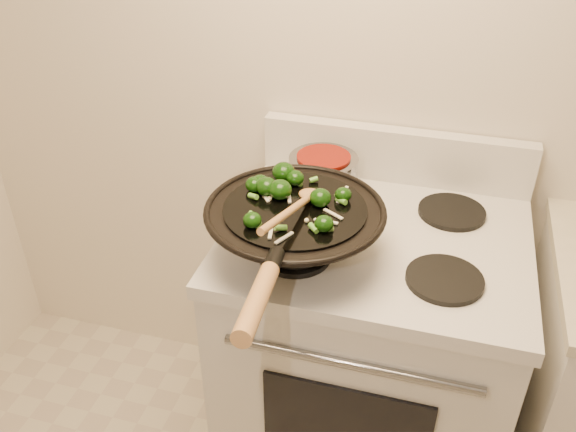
# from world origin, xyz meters

# --- Properties ---
(stove) EXTENTS (0.78, 0.67, 1.08)m
(stove) POSITION_xyz_m (-0.29, 1.17, 0.47)
(stove) COLOR silver
(stove) RESTS_ON ground
(wok) EXTENTS (0.43, 0.71, 0.20)m
(wok) POSITION_xyz_m (-0.47, 1.01, 1.01)
(wok) COLOR black
(wok) RESTS_ON stove
(stirfry) EXTENTS (0.26, 0.30, 0.05)m
(stirfry) POSITION_xyz_m (-0.50, 1.06, 1.08)
(stirfry) COLOR black
(stirfry) RESTS_ON wok
(wooden_spoon) EXTENTS (0.08, 0.31, 0.09)m
(wooden_spoon) POSITION_xyz_m (-0.45, 0.99, 1.09)
(wooden_spoon) COLOR #A77542
(wooden_spoon) RESTS_ON wok
(saucepan) EXTENTS (0.19, 0.30, 0.11)m
(saucepan) POSITION_xyz_m (-0.47, 1.32, 0.99)
(saucepan) COLOR gray
(saucepan) RESTS_ON stove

